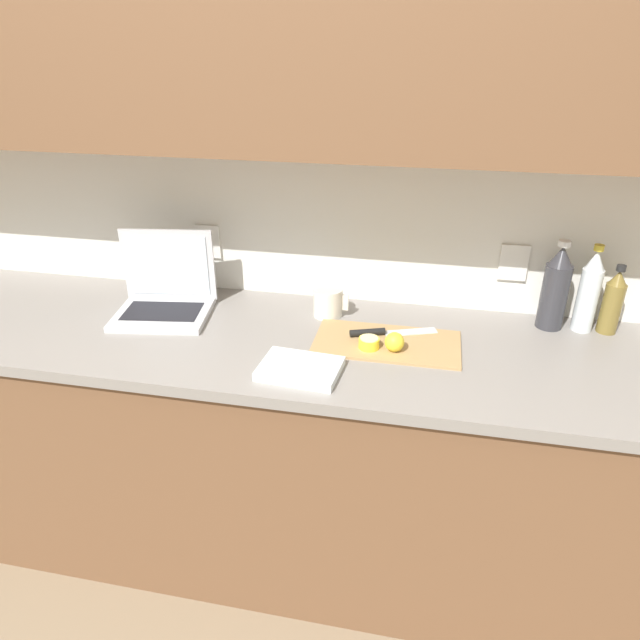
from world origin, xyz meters
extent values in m
plane|color=#847056|center=(0.00, 0.00, 0.00)|extent=(12.00, 12.00, 0.00)
cube|color=white|center=(0.00, 0.36, 1.30)|extent=(5.20, 0.06, 2.60)
cube|color=white|center=(-0.29, 0.32, 1.07)|extent=(0.09, 0.01, 0.12)
cube|color=white|center=(0.75, 0.32, 1.07)|extent=(0.09, 0.01, 0.12)
cube|color=brown|center=(0.00, 0.17, 1.77)|extent=(4.42, 0.32, 0.70)
cube|color=brown|center=(0.00, 0.00, 0.43)|extent=(2.48, 0.61, 0.85)
cube|color=gray|center=(0.00, 0.00, 0.87)|extent=(2.56, 0.65, 0.03)
cube|color=#9EA3A8|center=(-0.97, 0.03, 0.80)|extent=(0.50, 0.42, 0.16)
cube|color=silver|center=(-0.37, 0.06, 0.90)|extent=(0.33, 0.29, 0.02)
cube|color=black|center=(-0.37, 0.06, 0.91)|extent=(0.27, 0.18, 0.00)
cube|color=silver|center=(-0.38, 0.18, 1.02)|extent=(0.31, 0.06, 0.25)
cube|color=silver|center=(-0.38, 0.17, 1.02)|extent=(0.27, 0.05, 0.21)
cube|color=tan|center=(0.38, 0.02, 0.89)|extent=(0.44, 0.23, 0.01)
cube|color=silver|center=(0.45, 0.10, 0.90)|extent=(0.17, 0.09, 0.00)
cylinder|color=black|center=(0.32, 0.05, 0.90)|extent=(0.11, 0.06, 0.02)
cylinder|color=yellow|center=(0.33, -0.02, 0.91)|extent=(0.06, 0.06, 0.03)
cylinder|color=#F4EAA3|center=(0.33, -0.02, 0.93)|extent=(0.05, 0.05, 0.00)
sphere|color=yellow|center=(0.41, -0.03, 0.92)|extent=(0.06, 0.06, 0.06)
cylinder|color=#333338|center=(0.88, 0.24, 0.99)|extent=(0.08, 0.08, 0.21)
cone|color=#333338|center=(0.88, 0.24, 1.13)|extent=(0.07, 0.07, 0.06)
cylinder|color=white|center=(0.88, 0.24, 1.17)|extent=(0.04, 0.04, 0.02)
cylinder|color=silver|center=(0.98, 0.24, 0.99)|extent=(0.06, 0.06, 0.20)
cone|color=silver|center=(0.98, 0.24, 1.12)|extent=(0.06, 0.06, 0.06)
cylinder|color=gold|center=(0.98, 0.24, 1.16)|extent=(0.03, 0.03, 0.02)
cylinder|color=olive|center=(1.05, 0.24, 0.97)|extent=(0.06, 0.06, 0.16)
cone|color=olive|center=(1.05, 0.24, 1.07)|extent=(0.05, 0.05, 0.04)
cylinder|color=black|center=(1.05, 0.24, 1.10)|extent=(0.03, 0.03, 0.02)
cylinder|color=silver|center=(0.17, 0.18, 0.93)|extent=(0.10, 0.10, 0.09)
cube|color=silver|center=(0.23, 0.18, 0.94)|extent=(0.02, 0.01, 0.05)
cube|color=white|center=(0.16, -0.19, 0.90)|extent=(0.23, 0.18, 0.02)
camera|label=1|loc=(0.49, -1.50, 1.73)|focal=32.00mm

